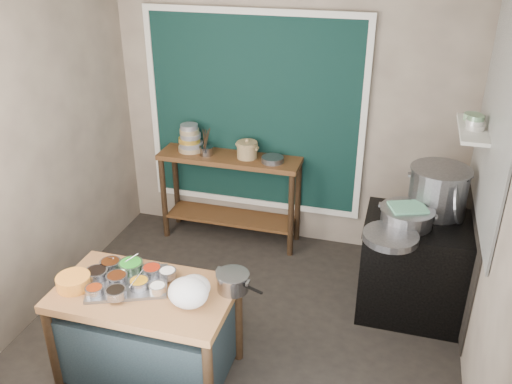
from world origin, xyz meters
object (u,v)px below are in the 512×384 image
(utensil_cup, at_px, (206,151))
(saucepan, at_px, (233,282))
(stove_block, at_px, (416,269))
(steamer, at_px, (407,216))
(ceramic_crock, at_px, (247,151))
(stock_pot, at_px, (438,190))
(prep_table, at_px, (148,332))
(yellow_basin, at_px, (74,282))
(condiment_tray, at_px, (128,283))
(back_counter, at_px, (230,198))

(utensil_cup, bearing_deg, saucepan, -64.21)
(stove_block, xyz_separation_m, steamer, (-0.14, -0.07, 0.53))
(utensil_cup, height_order, ceramic_crock, ceramic_crock)
(stock_pot, bearing_deg, prep_table, -142.01)
(saucepan, bearing_deg, ceramic_crock, 124.37)
(yellow_basin, height_order, stock_pot, stock_pot)
(yellow_basin, bearing_deg, saucepan, 14.74)
(condiment_tray, height_order, yellow_basin, yellow_basin)
(condiment_tray, bearing_deg, yellow_basin, -159.29)
(stove_block, bearing_deg, steamer, -153.07)
(condiment_tray, height_order, steamer, steamer)
(back_counter, xyz_separation_m, ceramic_crock, (0.18, 0.01, 0.55))
(condiment_tray, distance_m, stock_pot, 2.57)
(yellow_basin, relative_size, ceramic_crock, 1.09)
(prep_table, xyz_separation_m, condiment_tray, (-0.14, 0.03, 0.39))
(yellow_basin, xyz_separation_m, saucepan, (1.08, 0.28, 0.02))
(saucepan, xyz_separation_m, utensil_cup, (-0.88, 1.81, 0.18))
(back_counter, bearing_deg, condiment_tray, -92.64)
(back_counter, height_order, stock_pot, stock_pot)
(prep_table, bearing_deg, ceramic_crock, 85.84)
(ceramic_crock, distance_m, stock_pot, 1.88)
(prep_table, height_order, condiment_tray, condiment_tray)
(condiment_tray, relative_size, yellow_basin, 2.33)
(yellow_basin, bearing_deg, stove_block, 30.87)
(prep_table, relative_size, steamer, 2.84)
(condiment_tray, xyz_separation_m, saucepan, (0.73, 0.15, 0.05))
(prep_table, distance_m, saucepan, 0.76)
(condiment_tray, bearing_deg, saucepan, 11.80)
(yellow_basin, xyz_separation_m, ceramic_crock, (0.62, 2.14, 0.23))
(stock_pot, bearing_deg, condiment_tray, -144.50)
(yellow_basin, distance_m, steamer, 2.58)
(back_counter, relative_size, utensil_cup, 10.22)
(stock_pot, distance_m, steamer, 0.39)
(stove_block, relative_size, stock_pot, 1.78)
(stove_block, height_order, ceramic_crock, ceramic_crock)
(prep_table, height_order, stove_block, stove_block)
(stove_block, distance_m, saucepan, 1.73)
(back_counter, bearing_deg, stove_block, -21.02)
(ceramic_crock, bearing_deg, prep_table, -93.88)
(ceramic_crock, xyz_separation_m, steamer, (1.58, -0.81, -0.07))
(back_counter, height_order, stove_block, back_counter)
(stove_block, height_order, saucepan, saucepan)
(yellow_basin, bearing_deg, stock_pot, 33.64)
(yellow_basin, distance_m, utensil_cup, 2.12)
(back_counter, distance_m, saucepan, 1.98)
(condiment_tray, height_order, ceramic_crock, ceramic_crock)
(condiment_tray, bearing_deg, stock_pot, 35.50)
(prep_table, relative_size, saucepan, 5.19)
(utensil_cup, distance_m, steamer, 2.14)
(prep_table, bearing_deg, utensil_cup, 97.70)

